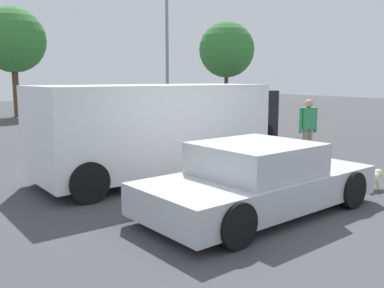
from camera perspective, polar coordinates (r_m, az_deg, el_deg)
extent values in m
plane|color=#424244|center=(7.12, 8.75, -9.51)|extent=(80.00, 80.00, 0.00)
cube|color=#B7BABF|center=(7.22, 9.01, -5.87)|extent=(4.36, 2.16, 0.50)
cube|color=#B7BABF|center=(7.03, 8.56, -1.97)|extent=(1.91, 1.80, 0.52)
cube|color=slate|center=(7.67, 12.77, -1.20)|extent=(0.19, 1.53, 0.44)
cube|color=slate|center=(6.45, 3.56, -2.87)|extent=(0.19, 1.53, 0.44)
cylinder|color=black|center=(8.82, 11.00, -3.83)|extent=(0.66, 0.28, 0.64)
cylinder|color=black|center=(7.88, 20.56, -5.76)|extent=(0.66, 0.28, 0.64)
cylinder|color=black|center=(6.95, -4.20, -7.14)|extent=(0.66, 0.28, 0.64)
cylinder|color=black|center=(5.70, 5.84, -10.76)|extent=(0.66, 0.28, 0.64)
ellipsoid|color=beige|center=(9.29, 23.08, -4.22)|extent=(0.40, 0.27, 0.23)
sphere|color=beige|center=(9.48, 23.72, -3.61)|extent=(0.18, 0.18, 0.18)
sphere|color=beige|center=(9.54, 23.88, -3.59)|extent=(0.08, 0.08, 0.08)
cylinder|color=beige|center=(9.46, 22.99, -5.06)|extent=(0.06, 0.06, 0.15)
cylinder|color=beige|center=(9.40, 23.68, -5.17)|extent=(0.06, 0.06, 0.15)
cylinder|color=beige|center=(9.25, 22.35, -5.32)|extent=(0.06, 0.06, 0.15)
cylinder|color=beige|center=(9.20, 23.05, -5.44)|extent=(0.06, 0.06, 0.15)
sphere|color=beige|center=(9.08, 22.48, -4.25)|extent=(0.10, 0.10, 0.10)
cube|color=white|center=(9.50, -5.20, 2.28)|extent=(5.29, 2.31, 1.86)
cube|color=slate|center=(11.02, 6.15, 5.31)|extent=(0.14, 1.74, 0.75)
cylinder|color=black|center=(11.53, 0.71, -0.40)|extent=(0.77, 0.29, 0.76)
cylinder|color=black|center=(10.09, 7.51, -1.80)|extent=(0.77, 0.29, 0.76)
cylinder|color=black|center=(9.64, -18.39, -2.67)|extent=(0.77, 0.29, 0.76)
cylinder|color=black|center=(7.87, -13.76, -5.02)|extent=(0.77, 0.29, 0.76)
cube|color=black|center=(14.55, 1.03, 4.11)|extent=(5.31, 3.50, 1.58)
cube|color=slate|center=(15.35, 9.87, 5.52)|extent=(0.61, 1.57, 0.63)
cylinder|color=black|center=(16.06, 6.61, 2.24)|extent=(0.84, 0.51, 0.80)
cylinder|color=black|center=(14.37, 9.22, 1.41)|extent=(0.84, 0.51, 0.80)
cylinder|color=black|center=(15.14, -6.75, 1.83)|extent=(0.84, 0.51, 0.80)
cylinder|color=black|center=(13.34, -5.70, 0.91)|extent=(0.84, 0.51, 0.80)
cylinder|color=gray|center=(12.26, 15.52, 0.02)|extent=(0.13, 0.13, 0.84)
cylinder|color=gray|center=(12.16, 14.88, -0.03)|extent=(0.13, 0.13, 0.84)
cube|color=#339959|center=(12.12, 15.34, 3.34)|extent=(0.45, 0.33, 0.59)
cylinder|color=#339959|center=(12.27, 16.24, 3.12)|extent=(0.09, 0.09, 0.70)
cylinder|color=#339959|center=(11.99, 14.40, 3.07)|extent=(0.09, 0.09, 0.70)
sphere|color=tan|center=(12.09, 15.42, 5.27)|extent=(0.23, 0.23, 0.23)
cylinder|color=gray|center=(19.52, -3.36, 12.16)|extent=(0.14, 0.14, 6.74)
cylinder|color=brown|center=(31.22, 4.60, 7.25)|extent=(0.28, 0.28, 2.76)
sphere|color=#387F38|center=(31.27, 4.67, 12.51)|extent=(3.96, 3.96, 3.96)
cylinder|color=brown|center=(26.91, -22.54, 6.62)|extent=(0.35, 0.35, 3.00)
sphere|color=#387F38|center=(26.98, -22.92, 12.75)|extent=(3.70, 3.70, 3.70)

